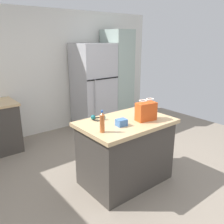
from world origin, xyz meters
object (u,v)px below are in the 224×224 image
at_px(bottle, 102,122).
at_px(kitchen_island, 125,151).
at_px(refrigerator, 94,87).
at_px(shopping_bag, 146,111).
at_px(tall_cabinet, 117,77).
at_px(small_box, 121,122).
at_px(ear_defenders, 98,118).

bearing_deg(bottle, kitchen_island, 14.33).
relative_size(refrigerator, shopping_bag, 6.42).
bearing_deg(kitchen_island, tall_cabinet, 52.91).
distance_m(shopping_bag, small_box, 0.41).
bearing_deg(shopping_bag, kitchen_island, 147.70).
bearing_deg(small_box, refrigerator, 63.82).
height_order(shopping_bag, bottle, shopping_bag).
height_order(small_box, ear_defenders, small_box).
bearing_deg(refrigerator, ear_defenders, -122.77).
xyz_separation_m(tall_cabinet, shopping_bag, (-1.35, -2.23, -0.04)).
xyz_separation_m(tall_cabinet, small_box, (-1.75, -2.19, -0.12)).
distance_m(tall_cabinet, bottle, 3.02).
bearing_deg(kitchen_island, refrigerator, 66.53).
relative_size(refrigerator, ear_defenders, 8.78).
distance_m(tall_cabinet, ear_defenders, 2.58).
height_order(bottle, ear_defenders, bottle).
height_order(refrigerator, tall_cabinet, tall_cabinet).
distance_m(shopping_bag, ear_defenders, 0.65).
bearing_deg(bottle, ear_defenders, 60.61).
bearing_deg(ear_defenders, tall_cabinet, 44.61).
distance_m(refrigerator, shopping_bag, 2.33).
xyz_separation_m(kitchen_island, bottle, (-0.48, -0.12, 0.57)).
bearing_deg(shopping_bag, tall_cabinet, 58.75).
height_order(shopping_bag, ear_defenders, shopping_bag).
bearing_deg(bottle, small_box, 4.00).
bearing_deg(bottle, refrigerator, 57.82).
distance_m(refrigerator, ear_defenders, 2.15).
xyz_separation_m(kitchen_island, ear_defenders, (-0.26, 0.27, 0.47)).
xyz_separation_m(bottle, ear_defenders, (0.22, 0.40, -0.10)).
bearing_deg(shopping_bag, small_box, 174.16).
distance_m(kitchen_island, refrigerator, 2.32).
bearing_deg(shopping_bag, refrigerator, 73.02).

